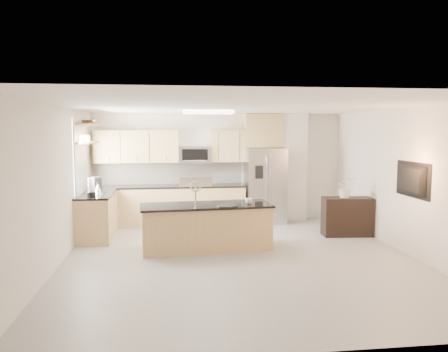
{
  "coord_description": "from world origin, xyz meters",
  "views": [
    {
      "loc": [
        -1.18,
        -7.23,
        2.2
      ],
      "look_at": [
        -0.12,
        1.3,
        1.3
      ],
      "focal_mm": 35.0,
      "sensor_mm": 36.0,
      "label": 1
    }
  ],
  "objects": [
    {
      "name": "bowl",
      "position": [
        -2.85,
        2.14,
        2.39
      ],
      "size": [
        0.45,
        0.45,
        0.1
      ],
      "primitive_type": "imported",
      "rotation": [
        0.0,
        0.0,
        -0.09
      ],
      "color": "#A5A5A8",
      "rests_on": "shelf_upper"
    },
    {
      "name": "platter",
      "position": [
        -0.17,
        0.47,
        0.85
      ],
      "size": [
        0.43,
        0.43,
        0.02
      ],
      "primitive_type": "cylinder",
      "rotation": [
        0.0,
        0.0,
        -0.15
      ],
      "color": "black",
      "rests_on": "island"
    },
    {
      "name": "blender",
      "position": [
        -2.67,
        1.26,
        1.08
      ],
      "size": [
        0.16,
        0.16,
        0.38
      ],
      "color": "black",
      "rests_on": "left_counter"
    },
    {
      "name": "wall_back",
      "position": [
        0.0,
        3.25,
        1.3
      ],
      "size": [
        6.0,
        0.02,
        2.6
      ],
      "primitive_type": "cube",
      "color": "silver",
      "rests_on": "floor"
    },
    {
      "name": "refrigerator",
      "position": [
        1.06,
        2.87,
        0.89
      ],
      "size": [
        0.92,
        0.78,
        1.78
      ],
      "color": "#A5A5A8",
      "rests_on": "floor"
    },
    {
      "name": "range",
      "position": [
        -0.6,
        2.92,
        0.47
      ],
      "size": [
        0.76,
        0.64,
        1.14
      ],
      "color": "black",
      "rests_on": "floor"
    },
    {
      "name": "partition_column",
      "position": [
        1.82,
        3.1,
        1.3
      ],
      "size": [
        0.6,
        0.3,
        2.6
      ],
      "primitive_type": "cube",
      "color": "white",
      "rests_on": "floor"
    },
    {
      "name": "cup",
      "position": [
        0.27,
        0.67,
        0.89
      ],
      "size": [
        0.18,
        0.18,
        0.11
      ],
      "primitive_type": "imported",
      "rotation": [
        0.0,
        0.0,
        -0.43
      ],
      "color": "white",
      "rests_on": "island"
    },
    {
      "name": "window",
      "position": [
        -2.98,
        1.85,
        1.65
      ],
      "size": [
        0.04,
        1.15,
        1.65
      ],
      "color": "white",
      "rests_on": "wall_left"
    },
    {
      "name": "ceiling_fixture",
      "position": [
        -0.4,
        1.6,
        2.56
      ],
      "size": [
        1.0,
        0.5,
        0.06
      ],
      "primitive_type": "cube",
      "color": "white",
      "rests_on": "ceiling"
    },
    {
      "name": "shelf_upper",
      "position": [
        -2.85,
        1.95,
        2.32
      ],
      "size": [
        0.3,
        1.2,
        0.04
      ],
      "primitive_type": "cube",
      "color": "olive",
      "rests_on": "wall_left"
    },
    {
      "name": "floor",
      "position": [
        0.0,
        0.0,
        0.0
      ],
      "size": [
        6.5,
        6.5,
        0.0
      ],
      "primitive_type": "plane",
      "color": "#AFADA6",
      "rests_on": "ground"
    },
    {
      "name": "wall_left",
      "position": [
        -3.0,
        0.0,
        1.3
      ],
      "size": [
        0.02,
        6.5,
        2.6
      ],
      "primitive_type": "cube",
      "color": "silver",
      "rests_on": "floor"
    },
    {
      "name": "ceiling",
      "position": [
        0.0,
        0.0,
        2.6
      ],
      "size": [
        6.0,
        6.5,
        0.02
      ],
      "primitive_type": "cube",
      "color": "white",
      "rests_on": "wall_back"
    },
    {
      "name": "shelf_lower",
      "position": [
        -2.85,
        1.95,
        1.95
      ],
      "size": [
        0.3,
        1.2,
        0.04
      ],
      "primitive_type": "cube",
      "color": "olive",
      "rests_on": "wall_left"
    },
    {
      "name": "left_counter",
      "position": [
        -2.67,
        1.85,
        0.46
      ],
      "size": [
        0.66,
        1.5,
        0.92
      ],
      "color": "#D8B877",
      "rests_on": "floor"
    },
    {
      "name": "wall_front",
      "position": [
        0.0,
        -3.25,
        1.3
      ],
      "size": [
        6.0,
        0.02,
        2.6
      ],
      "primitive_type": "cube",
      "color": "silver",
      "rests_on": "floor"
    },
    {
      "name": "microwave",
      "position": [
        -0.6,
        3.04,
        1.63
      ],
      "size": [
        0.76,
        0.4,
        0.4
      ],
      "color": "#A5A5A8",
      "rests_on": "upper_cabinets"
    },
    {
      "name": "television",
      "position": [
        2.91,
        -0.2,
        1.35
      ],
      "size": [
        0.14,
        1.08,
        0.62
      ],
      "primitive_type": "imported",
      "rotation": [
        0.0,
        0.0,
        1.57
      ],
      "color": "black",
      "rests_on": "wall_right"
    },
    {
      "name": "kettle",
      "position": [
        -2.62,
        1.72,
        1.02
      ],
      "size": [
        0.19,
        0.19,
        0.24
      ],
      "color": "#A5A5A8",
      "rests_on": "left_counter"
    },
    {
      "name": "credenza",
      "position": [
        2.49,
        1.36,
        0.4
      ],
      "size": [
        1.04,
        0.5,
        0.81
      ],
      "primitive_type": "cube",
      "rotation": [
        0.0,
        0.0,
        -0.08
      ],
      "color": "black",
      "rests_on": "floor"
    },
    {
      "name": "island",
      "position": [
        -0.53,
        0.72,
        0.42
      ],
      "size": [
        2.47,
        1.06,
        1.26
      ],
      "rotation": [
        0.0,
        0.0,
        0.08
      ],
      "color": "#D8B877",
      "rests_on": "floor"
    },
    {
      "name": "coffee_maker",
      "position": [
        -2.69,
        2.01,
        1.07
      ],
      "size": [
        0.23,
        0.25,
        0.32
      ],
      "color": "black",
      "rests_on": "left_counter"
    },
    {
      "name": "back_counter",
      "position": [
        -1.23,
        2.93,
        0.47
      ],
      "size": [
        3.55,
        0.66,
        1.44
      ],
      "color": "#D8B877",
      "rests_on": "floor"
    },
    {
      "name": "wall_right",
      "position": [
        3.0,
        0.0,
        1.3
      ],
      "size": [
        0.02,
        6.5,
        2.6
      ],
      "primitive_type": "cube",
      "color": "silver",
      "rests_on": "floor"
    },
    {
      "name": "flower_vase",
      "position": [
        2.42,
        1.32,
        1.13
      ],
      "size": [
        0.63,
        0.56,
        0.66
      ],
      "primitive_type": "imported",
      "rotation": [
        0.0,
        0.0,
        0.07
      ],
      "color": "silver",
      "rests_on": "credenza"
    },
    {
      "name": "upper_cabinets",
      "position": [
        -1.3,
        3.09,
        1.83
      ],
      "size": [
        3.5,
        0.33,
        0.75
      ],
      "color": "tan",
      "rests_on": "wall_back"
    }
  ]
}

